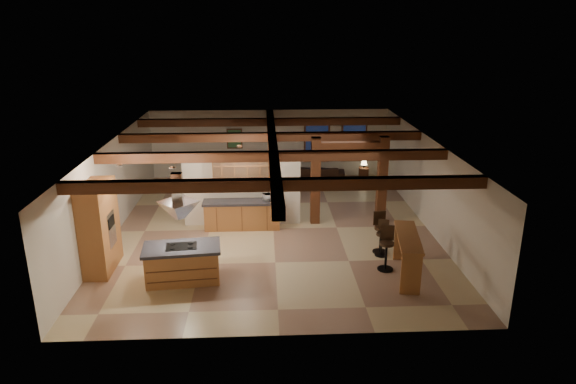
# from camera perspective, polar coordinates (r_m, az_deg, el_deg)

# --- Properties ---
(ground) EXTENTS (12.00, 12.00, 0.00)m
(ground) POSITION_cam_1_polar(r_m,az_deg,el_deg) (16.71, -1.64, -4.10)
(ground) COLOR tan
(ground) RESTS_ON ground
(room_walls) EXTENTS (12.00, 12.00, 12.00)m
(room_walls) POSITION_cam_1_polar(r_m,az_deg,el_deg) (16.12, -1.70, 1.77)
(room_walls) COLOR beige
(room_walls) RESTS_ON ground
(ceiling_beams) EXTENTS (10.00, 12.00, 0.28)m
(ceiling_beams) POSITION_cam_1_polar(r_m,az_deg,el_deg) (15.87, -1.73, 5.16)
(ceiling_beams) COLOR #402210
(ceiling_beams) RESTS_ON room_walls
(timber_posts) EXTENTS (2.50, 0.30, 2.90)m
(timber_posts) POSITION_cam_1_polar(r_m,az_deg,el_deg) (16.83, 6.82, 2.30)
(timber_posts) COLOR #402210
(timber_posts) RESTS_ON ground
(partition_wall) EXTENTS (3.80, 0.18, 2.20)m
(partition_wall) POSITION_cam_1_polar(r_m,az_deg,el_deg) (16.81, -5.12, -0.03)
(partition_wall) COLOR beige
(partition_wall) RESTS_ON ground
(pantry_cabinet) EXTENTS (0.67, 1.60, 2.40)m
(pantry_cabinet) POSITION_cam_1_polar(r_m,az_deg,el_deg) (14.53, -20.22, -3.71)
(pantry_cabinet) COLOR brown
(pantry_cabinet) RESTS_ON ground
(back_counter) EXTENTS (2.50, 0.66, 0.94)m
(back_counter) POSITION_cam_1_polar(r_m,az_deg,el_deg) (16.65, -5.11, -2.49)
(back_counter) COLOR brown
(back_counter) RESTS_ON ground
(upper_display_cabinet) EXTENTS (1.80, 0.36, 0.95)m
(upper_display_cabinet) POSITION_cam_1_polar(r_m,az_deg,el_deg) (16.41, -5.22, 2.25)
(upper_display_cabinet) COLOR brown
(upper_display_cabinet) RESTS_ON partition_wall
(range_hood) EXTENTS (1.10, 1.10, 1.40)m
(range_hood) POSITION_cam_1_polar(r_m,az_deg,el_deg) (13.07, -11.99, -2.64)
(range_hood) COLOR silver
(range_hood) RESTS_ON room_walls
(back_windows) EXTENTS (2.70, 0.07, 1.70)m
(back_windows) POSITION_cam_1_polar(r_m,az_deg,el_deg) (22.14, 5.29, 5.53)
(back_windows) COLOR #402210
(back_windows) RESTS_ON room_walls
(framed_art) EXTENTS (0.65, 0.05, 0.85)m
(framed_art) POSITION_cam_1_polar(r_m,az_deg,el_deg) (21.92, -5.96, 5.91)
(framed_art) COLOR #402210
(framed_art) RESTS_ON room_walls
(recessed_cans) EXTENTS (3.16, 2.46, 0.03)m
(recessed_cans) POSITION_cam_1_polar(r_m,az_deg,el_deg) (14.14, -11.91, 3.60)
(recessed_cans) COLOR silver
(recessed_cans) RESTS_ON room_walls
(kitchen_island) EXTENTS (2.05, 1.24, 0.97)m
(kitchen_island) POSITION_cam_1_polar(r_m,az_deg,el_deg) (13.58, -11.63, -7.74)
(kitchen_island) COLOR brown
(kitchen_island) RESTS_ON ground
(dining_table) EXTENTS (2.03, 1.31, 0.67)m
(dining_table) POSITION_cam_1_polar(r_m,az_deg,el_deg) (19.41, -3.61, 0.16)
(dining_table) COLOR #401910
(dining_table) RESTS_ON ground
(sofa) EXTENTS (2.20, 1.07, 0.62)m
(sofa) POSITION_cam_1_polar(r_m,az_deg,el_deg) (21.71, 3.49, 2.07)
(sofa) COLOR black
(sofa) RESTS_ON ground
(microwave) EXTENTS (0.48, 0.41, 0.22)m
(microwave) POSITION_cam_1_polar(r_m,az_deg,el_deg) (16.44, -2.03, -0.57)
(microwave) COLOR #B8B8BD
(microwave) RESTS_ON back_counter
(bar_counter) EXTENTS (0.89, 2.23, 1.14)m
(bar_counter) POSITION_cam_1_polar(r_m,az_deg,el_deg) (13.77, 13.12, -6.18)
(bar_counter) COLOR brown
(bar_counter) RESTS_ON ground
(side_table) EXTENTS (0.49, 0.49, 0.52)m
(side_table) POSITION_cam_1_polar(r_m,az_deg,el_deg) (22.06, 8.39, 2.03)
(side_table) COLOR #402210
(side_table) RESTS_ON ground
(table_lamp) EXTENTS (0.26, 0.26, 0.31)m
(table_lamp) POSITION_cam_1_polar(r_m,az_deg,el_deg) (21.93, 8.45, 3.22)
(table_lamp) COLOR black
(table_lamp) RESTS_ON side_table
(bar_stool_a) EXTENTS (0.44, 0.45, 1.22)m
(bar_stool_a) POSITION_cam_1_polar(r_m,az_deg,el_deg) (14.08, 10.89, -6.12)
(bar_stool_a) COLOR black
(bar_stool_a) RESTS_ON ground
(bar_stool_b) EXTENTS (0.42, 0.43, 1.21)m
(bar_stool_b) POSITION_cam_1_polar(r_m,az_deg,el_deg) (15.08, 10.22, -4.41)
(bar_stool_b) COLOR black
(bar_stool_b) RESTS_ON ground
(bar_stool_c) EXTENTS (0.39, 0.40, 1.05)m
(bar_stool_c) POSITION_cam_1_polar(r_m,az_deg,el_deg) (14.93, 10.41, -5.02)
(bar_stool_c) COLOR black
(bar_stool_c) RESTS_ON ground
(dining_chairs) EXTENTS (2.09, 2.09, 1.08)m
(dining_chairs) POSITION_cam_1_polar(r_m,az_deg,el_deg) (19.34, -3.62, 0.76)
(dining_chairs) COLOR #402210
(dining_chairs) RESTS_ON ground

